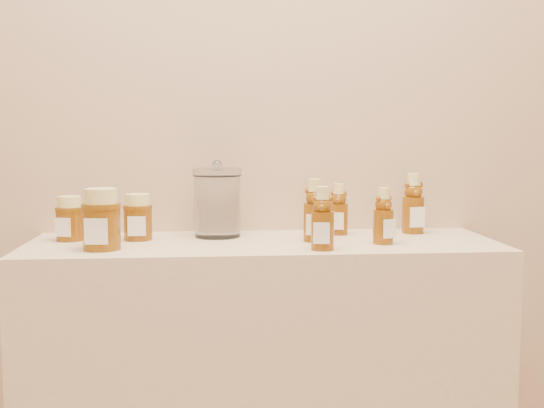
{
  "coord_description": "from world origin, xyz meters",
  "views": [
    {
      "loc": [
        -0.13,
        -0.17,
        1.18
      ],
      "look_at": [
        0.02,
        1.52,
        1.0
      ],
      "focal_mm": 45.0,
      "sensor_mm": 36.0,
      "label": 1
    }
  ],
  "objects_px": {
    "bear_bottle_back_left": "(315,206)",
    "glass_canister": "(217,200)",
    "honey_jar_left": "(70,218)",
    "bear_bottle_front_left": "(323,214)"
  },
  "relations": [
    {
      "from": "bear_bottle_back_left",
      "to": "glass_canister",
      "type": "relative_size",
      "value": 0.91
    },
    {
      "from": "bear_bottle_back_left",
      "to": "honey_jar_left",
      "type": "relative_size",
      "value": 1.58
    },
    {
      "from": "bear_bottle_back_left",
      "to": "glass_canister",
      "type": "height_order",
      "value": "glass_canister"
    },
    {
      "from": "honey_jar_left",
      "to": "bear_bottle_front_left",
      "type": "bearing_deg",
      "value": 0.54
    },
    {
      "from": "bear_bottle_back_left",
      "to": "bear_bottle_front_left",
      "type": "bearing_deg",
      "value": -79.17
    },
    {
      "from": "glass_canister",
      "to": "honey_jar_left",
      "type": "bearing_deg",
      "value": -175.24
    },
    {
      "from": "honey_jar_left",
      "to": "glass_canister",
      "type": "height_order",
      "value": "glass_canister"
    },
    {
      "from": "bear_bottle_front_left",
      "to": "honey_jar_left",
      "type": "relative_size",
      "value": 1.48
    },
    {
      "from": "bear_bottle_back_left",
      "to": "honey_jar_left",
      "type": "bearing_deg",
      "value": -174.79
    },
    {
      "from": "bear_bottle_front_left",
      "to": "glass_canister",
      "type": "distance_m",
      "value": 0.34
    }
  ]
}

